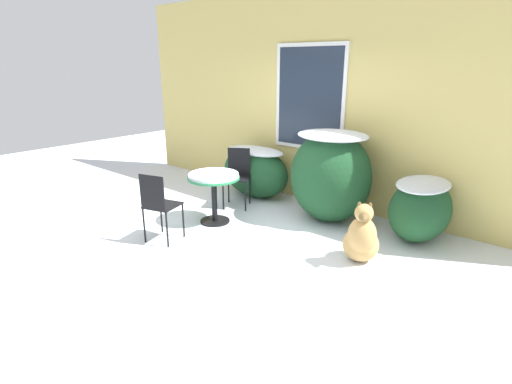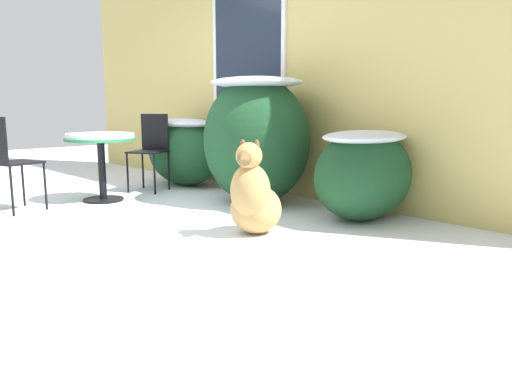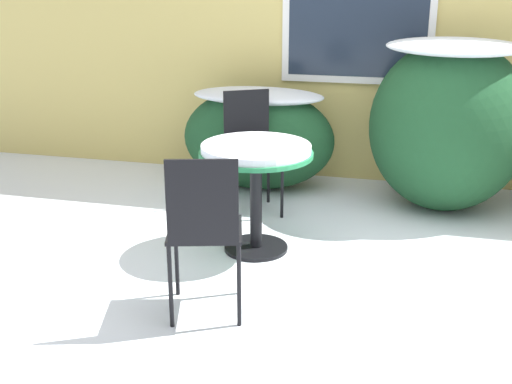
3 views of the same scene
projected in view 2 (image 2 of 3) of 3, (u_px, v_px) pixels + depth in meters
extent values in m
plane|color=silver|center=(94.00, 215.00, 4.78)|extent=(16.00, 16.00, 0.00)
cube|color=tan|center=(260.00, 51.00, 5.97)|extent=(8.00, 0.06, 3.37)
cube|color=silver|center=(247.00, 49.00, 6.06)|extent=(1.29, 0.04, 1.67)
cube|color=#1E2838|center=(246.00, 49.00, 6.05)|extent=(1.17, 0.01, 1.55)
ellipsoid|color=#194223|center=(183.00, 152.00, 6.52)|extent=(1.32, 0.69, 0.87)
ellipsoid|color=silver|center=(183.00, 123.00, 6.46)|extent=(1.12, 0.58, 0.12)
ellipsoid|color=#194223|center=(256.00, 141.00, 5.28)|extent=(1.20, 1.06, 1.33)
ellipsoid|color=silver|center=(256.00, 82.00, 5.17)|extent=(1.02, 0.90, 0.12)
ellipsoid|color=#194223|center=(364.00, 176.00, 4.52)|extent=(0.75, 1.09, 0.82)
ellipsoid|color=silver|center=(365.00, 137.00, 4.46)|extent=(0.63, 0.93, 0.12)
cylinder|color=black|center=(104.00, 200.00, 5.51)|extent=(0.43, 0.43, 0.03)
cylinder|color=black|center=(102.00, 170.00, 5.45)|extent=(0.08, 0.08, 0.64)
cylinder|color=#237A47|center=(100.00, 139.00, 5.40)|extent=(0.75, 0.75, 0.03)
cylinder|color=silver|center=(100.00, 136.00, 5.39)|extent=(0.72, 0.72, 0.05)
cube|color=black|center=(148.00, 152.00, 6.04)|extent=(0.54, 0.54, 0.02)
cube|color=black|center=(155.00, 132.00, 6.18)|extent=(0.32, 0.19, 0.44)
cylinder|color=black|center=(128.00, 173.00, 5.96)|extent=(0.02, 0.02, 0.48)
cylinder|color=black|center=(155.00, 174.00, 5.86)|extent=(0.02, 0.02, 0.48)
cylinder|color=black|center=(143.00, 170.00, 6.30)|extent=(0.02, 0.02, 0.48)
cylinder|color=black|center=(169.00, 171.00, 6.20)|extent=(0.02, 0.02, 0.48)
cube|color=black|center=(16.00, 163.00, 4.90)|extent=(0.49, 0.49, 0.02)
cylinder|color=black|center=(45.00, 186.00, 5.00)|extent=(0.02, 0.02, 0.48)
cylinder|color=black|center=(23.00, 184.00, 5.18)|extent=(0.02, 0.02, 0.48)
cylinder|color=black|center=(12.00, 192.00, 4.70)|extent=(0.02, 0.02, 0.48)
ellipsoid|color=tan|center=(256.00, 209.00, 4.08)|extent=(0.56, 0.56, 0.40)
ellipsoid|color=tan|center=(250.00, 191.00, 3.94)|extent=(0.42, 0.40, 0.44)
sphere|color=tan|center=(249.00, 156.00, 3.87)|extent=(0.21, 0.21, 0.21)
cone|color=brown|center=(242.00, 160.00, 3.74)|extent=(0.14, 0.12, 0.11)
ellipsoid|color=brown|center=(243.00, 145.00, 3.89)|extent=(0.05, 0.05, 0.09)
ellipsoid|color=brown|center=(257.00, 146.00, 3.85)|extent=(0.05, 0.05, 0.09)
ellipsoid|color=tan|center=(264.00, 217.00, 4.28)|extent=(0.16, 0.21, 0.08)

